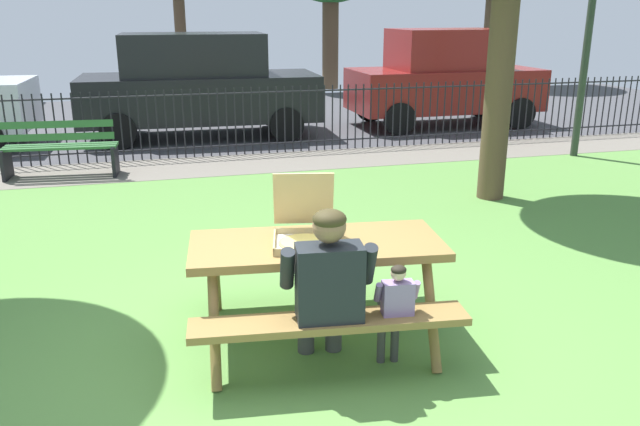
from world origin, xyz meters
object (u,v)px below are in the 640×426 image
(pizza_box_open, at_px, (304,229))
(park_bench_center, at_px, (60,149))
(picnic_table_foreground, at_px, (317,264))
(adult_at_table, at_px, (327,285))
(child_at_table, at_px, (395,306))
(parked_car_left, at_px, (199,84))
(parked_car_center, at_px, (445,77))

(pizza_box_open, xyz_separation_m, park_bench_center, (-2.31, 5.64, -0.45))
(picnic_table_foreground, xyz_separation_m, adult_at_table, (-0.06, -0.50, 0.06))
(pizza_box_open, xyz_separation_m, child_at_table, (0.47, -0.60, -0.37))
(adult_at_table, bearing_deg, parked_car_left, 90.57)
(picnic_table_foreground, height_order, pizza_box_open, pizza_box_open)
(adult_at_table, height_order, parked_car_left, parked_car_left)
(parked_car_center, bearing_deg, parked_car_left, 179.99)
(child_at_table, xyz_separation_m, park_bench_center, (-2.77, 6.24, -0.08))
(adult_at_table, distance_m, parked_car_center, 10.13)
(picnic_table_foreground, height_order, parked_car_left, parked_car_left)
(child_at_table, bearing_deg, parked_car_left, 93.39)
(pizza_box_open, bearing_deg, child_at_table, -52.12)
(adult_at_table, height_order, child_at_table, adult_at_table)
(picnic_table_foreground, bearing_deg, park_bench_center, 112.92)
(picnic_table_foreground, relative_size, adult_at_table, 1.64)
(child_at_table, relative_size, parked_car_left, 0.18)
(picnic_table_foreground, bearing_deg, parked_car_left, 91.02)
(picnic_table_foreground, relative_size, pizza_box_open, 3.27)
(pizza_box_open, height_order, parked_car_left, parked_car_left)
(child_at_table, bearing_deg, parked_car_center, 62.89)
(pizza_box_open, bearing_deg, adult_at_table, -87.14)
(adult_at_table, distance_m, child_at_table, 0.48)
(pizza_box_open, relative_size, adult_at_table, 0.50)
(pizza_box_open, distance_m, child_at_table, 0.84)
(pizza_box_open, bearing_deg, parked_car_center, 58.83)
(pizza_box_open, relative_size, park_bench_center, 0.37)
(adult_at_table, bearing_deg, pizza_box_open, 92.86)
(adult_at_table, relative_size, child_at_table, 1.49)
(picnic_table_foreground, height_order, adult_at_table, adult_at_table)
(child_at_table, relative_size, park_bench_center, 0.49)
(picnic_table_foreground, xyz_separation_m, park_bench_center, (-2.39, 5.66, -0.18))
(parked_car_center, bearing_deg, adult_at_table, -119.54)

